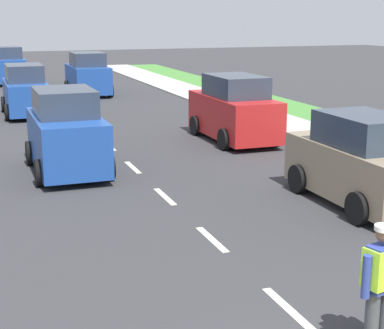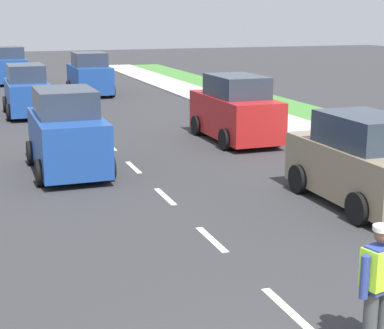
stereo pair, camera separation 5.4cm
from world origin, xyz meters
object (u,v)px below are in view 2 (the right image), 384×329
Objects in this scene: road_worker at (380,282)px; car_parked_far at (235,110)px; car_oncoming_third at (10,67)px; car_outgoing_far at (90,75)px; car_oncoming_second at (27,92)px; car_oncoming_lead at (67,134)px; car_parked_curbside at (361,163)px.

road_worker is 0.39× the size of car_parked_far.
road_worker is at bearing -86.03° from car_oncoming_third.
car_oncoming_second is at bearing -122.66° from car_outgoing_far.
car_oncoming_lead is 0.98× the size of car_outgoing_far.
car_parked_curbside is 0.93× the size of car_parked_far.
car_outgoing_far is (1.24, 26.56, 0.10)m from road_worker.
car_outgoing_far is (-2.39, 13.64, 0.01)m from car_parked_far.
car_oncoming_lead is 0.97× the size of car_oncoming_second.
car_outgoing_far is at bearing 77.55° from car_oncoming_lead.
car_oncoming_lead is at bearing -89.20° from car_oncoming_second.
road_worker is 20.95m from car_oncoming_second.
car_oncoming_third is at bearing 117.05° from car_outgoing_far.
road_worker is 6.38m from car_parked_curbside.
car_oncoming_second reaches higher than car_parked_curbside.
car_parked_curbside is 7.53m from car_parked_far.
road_worker is 0.44× the size of car_oncoming_third.
car_oncoming_lead reaches higher than car_outgoing_far.
car_parked_far is 13.85m from car_outgoing_far.
car_parked_far is 1.07× the size of car_oncoming_second.
car_oncoming_lead is (0.02, -23.05, 0.00)m from car_oncoming_third.
car_parked_far reaches higher than car_parked_curbside.
car_oncoming_third is (-5.75, 28.16, 0.10)m from car_parked_curbside.
car_parked_curbside is at bearing 57.58° from road_worker.
car_parked_far is at bearing -80.05° from car_outgoing_far.
car_oncoming_second is at bearing -90.54° from car_oncoming_third.
road_worker is 13.42m from car_parked_far.
car_parked_curbside is at bearing -84.12° from car_outgoing_far.
road_worker is 0.44× the size of car_oncoming_lead.
car_parked_far is at bearing 74.29° from road_worker.
car_oncoming_third reaches higher than car_parked_far.
car_oncoming_lead reaches higher than car_parked_far.
car_outgoing_far reaches higher than car_parked_far.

